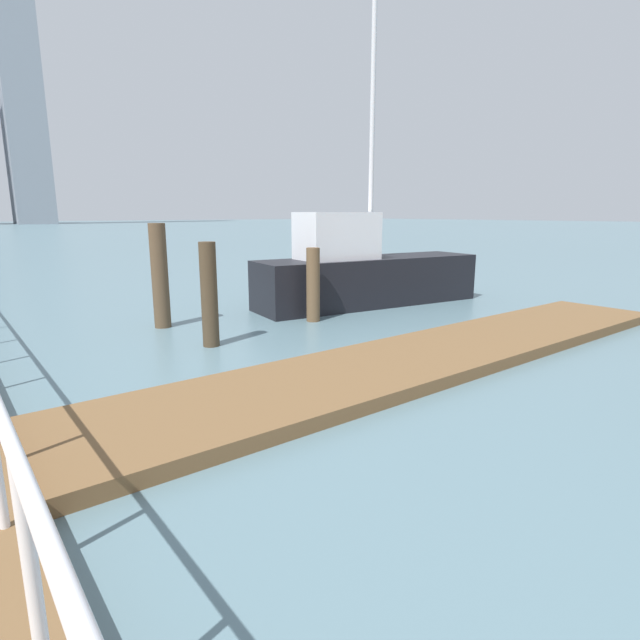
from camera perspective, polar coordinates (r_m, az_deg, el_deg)
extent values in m
plane|color=slate|center=(14.38, -24.04, 1.80)|extent=(300.00, 300.00, 0.00)
cube|color=brown|center=(8.10, 12.08, -4.07)|extent=(12.40, 2.00, 0.18)
cylinder|color=white|center=(2.44, -29.92, -24.27)|extent=(0.06, 0.06, 1.05)
cylinder|color=white|center=(2.18, -31.40, -12.93)|extent=(0.06, 24.95, 0.06)
cylinder|color=brown|center=(10.78, -0.79, 4.02)|extent=(0.29, 0.29, 1.59)
cylinder|color=brown|center=(10.66, -17.77, 4.78)|extent=(0.33, 0.33, 2.11)
cylinder|color=#473826|center=(8.91, -12.51, 2.80)|extent=(0.29, 0.29, 1.83)
cube|color=black|center=(12.90, 5.60, 4.44)|extent=(6.15, 2.28, 1.21)
cube|color=white|center=(12.25, 1.91, 9.55)|extent=(1.97, 1.43, 1.12)
cylinder|color=silver|center=(13.06, 6.03, 23.65)|extent=(0.12, 0.12, 7.46)
cube|color=#8C939E|center=(132.19, -31.62, 26.68)|extent=(7.84, 11.69, 78.56)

